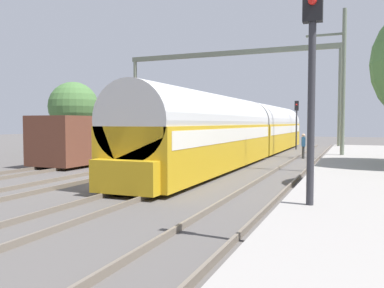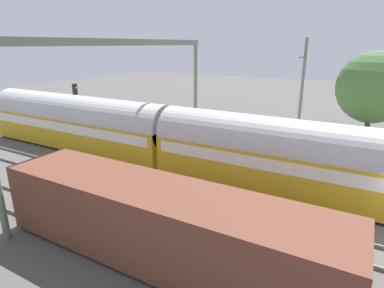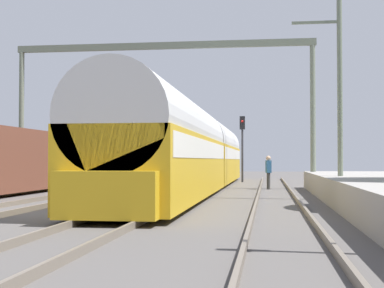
{
  "view_description": "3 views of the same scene",
  "coord_description": "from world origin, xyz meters",
  "px_view_note": "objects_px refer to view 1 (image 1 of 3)",
  "views": [
    {
      "loc": [
        8.92,
        -14.39,
        2.48
      ],
      "look_at": [
        1.99,
        2.48,
        1.5
      ],
      "focal_mm": 37.11,
      "sensor_mm": 36.0,
      "label": 1
    },
    {
      "loc": [
        -14.04,
        2.25,
        7.6
      ],
      "look_at": [
        -0.06,
        10.14,
        2.53
      ],
      "focal_mm": 29.73,
      "sensor_mm": 36.0,
      "label": 2
    },
    {
      "loc": [
        5.63,
        -15.92,
        1.51
      ],
      "look_at": [
        0.99,
        19.08,
        2.5
      ],
      "focal_mm": 53.64,
      "sensor_mm": 36.0,
      "label": 3
    }
  ],
  "objects_px": {
    "freight_car": "(114,138)",
    "catenary_gantry": "(228,77)",
    "passenger_train": "(249,130)",
    "railway_signal_far": "(296,118)",
    "person_crossing": "(303,144)",
    "railway_signal_near": "(312,76)"
  },
  "relations": [
    {
      "from": "railway_signal_near",
      "to": "catenary_gantry",
      "type": "height_order",
      "value": "catenary_gantry"
    },
    {
      "from": "person_crossing",
      "to": "catenary_gantry",
      "type": "relative_size",
      "value": 0.11
    },
    {
      "from": "railway_signal_near",
      "to": "catenary_gantry",
      "type": "xyz_separation_m",
      "value": [
        -8.14,
        20.89,
        2.54
      ]
    },
    {
      "from": "railway_signal_far",
      "to": "catenary_gantry",
      "type": "relative_size",
      "value": 0.28
    },
    {
      "from": "freight_car",
      "to": "catenary_gantry",
      "type": "relative_size",
      "value": 0.8
    },
    {
      "from": "railway_signal_far",
      "to": "person_crossing",
      "type": "bearing_deg",
      "value": -79.58
    },
    {
      "from": "railway_signal_near",
      "to": "railway_signal_far",
      "type": "distance_m",
      "value": 30.19
    },
    {
      "from": "freight_car",
      "to": "person_crossing",
      "type": "bearing_deg",
      "value": 25.97
    },
    {
      "from": "railway_signal_far",
      "to": "railway_signal_near",
      "type": "bearing_deg",
      "value": -81.93
    },
    {
      "from": "passenger_train",
      "to": "railway_signal_far",
      "type": "relative_size",
      "value": 7.29
    },
    {
      "from": "passenger_train",
      "to": "railway_signal_far",
      "type": "height_order",
      "value": "railway_signal_far"
    },
    {
      "from": "person_crossing",
      "to": "passenger_train",
      "type": "bearing_deg",
      "value": -89.71
    },
    {
      "from": "passenger_train",
      "to": "railway_signal_far",
      "type": "distance_m",
      "value": 10.54
    },
    {
      "from": "freight_car",
      "to": "railway_signal_far",
      "type": "bearing_deg",
      "value": 57.02
    },
    {
      "from": "person_crossing",
      "to": "railway_signal_near",
      "type": "distance_m",
      "value": 20.62
    },
    {
      "from": "passenger_train",
      "to": "catenary_gantry",
      "type": "relative_size",
      "value": 2.01
    },
    {
      "from": "freight_car",
      "to": "person_crossing",
      "type": "xyz_separation_m",
      "value": [
        11.63,
        5.66,
        -0.44
      ]
    },
    {
      "from": "passenger_train",
      "to": "railway_signal_far",
      "type": "bearing_deg",
      "value": 79.47
    },
    {
      "from": "railway_signal_far",
      "to": "freight_car",
      "type": "bearing_deg",
      "value": -122.98
    },
    {
      "from": "freight_car",
      "to": "catenary_gantry",
      "type": "xyz_separation_m",
      "value": [
        5.96,
        6.22,
        4.42
      ]
    },
    {
      "from": "freight_car",
      "to": "railway_signal_far",
      "type": "height_order",
      "value": "railway_signal_far"
    },
    {
      "from": "freight_car",
      "to": "railway_signal_near",
      "type": "distance_m",
      "value": 20.44
    }
  ]
}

